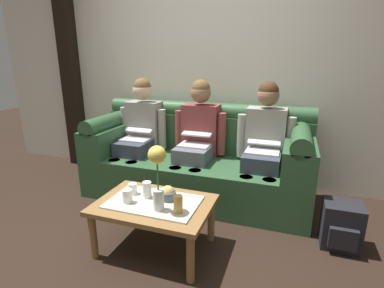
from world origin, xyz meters
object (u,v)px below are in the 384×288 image
at_px(couch, 198,161).
at_px(snack_bowl, 168,194).
at_px(cup_far_left, 133,189).
at_px(person_left, 140,130).
at_px(cup_near_left, 127,196).
at_px(cup_far_center, 178,204).
at_px(backpack_right, 341,226).
at_px(cup_near_right, 147,190).
at_px(person_right, 264,141).
at_px(person_middle, 198,135).
at_px(coffee_table, 154,208).
at_px(flower_vase, 157,170).

xyz_separation_m(couch, snack_bowl, (0.09, -0.98, 0.08)).
height_order(snack_bowl, cup_far_left, snack_bowl).
distance_m(person_left, cup_near_left, 1.25).
xyz_separation_m(cup_far_center, backpack_right, (1.12, 0.60, -0.29)).
xyz_separation_m(cup_near_left, cup_near_right, (0.10, 0.12, 0.01)).
distance_m(person_right, snack_bowl, 1.16).
bearing_deg(person_middle, coffee_table, -90.00).
relative_size(coffee_table, backpack_right, 2.37).
relative_size(person_left, person_middle, 1.00).
distance_m(person_right, backpack_right, 0.99).
distance_m(couch, cup_near_left, 1.14).
xyz_separation_m(couch, person_right, (0.68, -0.00, 0.29)).
height_order(couch, snack_bowl, couch).
xyz_separation_m(snack_bowl, cup_near_left, (-0.26, -0.14, 0.01)).
relative_size(snack_bowl, backpack_right, 0.35).
relative_size(couch, person_middle, 1.88).
bearing_deg(cup_near_right, coffee_table, -29.69).
xyz_separation_m(person_left, flower_vase, (0.77, -1.15, 0.04)).
relative_size(coffee_table, cup_far_left, 9.93).
height_order(person_middle, cup_near_right, person_middle).
height_order(person_right, cup_far_center, person_right).
bearing_deg(backpack_right, person_right, 141.39).
height_order(person_left, cup_near_right, person_left).
xyz_separation_m(person_left, backpack_right, (2.03, -0.54, -0.48)).
xyz_separation_m(coffee_table, cup_far_left, (-0.21, 0.06, 0.10)).
height_order(cup_near_right, cup_far_left, cup_near_right).
xyz_separation_m(flower_vase, cup_far_left, (-0.30, 0.16, -0.26)).
relative_size(person_left, person_right, 1.00).
bearing_deg(couch, backpack_right, -21.85).
relative_size(person_left, coffee_table, 1.43).
bearing_deg(backpack_right, cup_near_right, -162.13).
bearing_deg(person_right, flower_vase, -117.17).
relative_size(couch, cup_far_left, 26.65).
relative_size(flower_vase, cup_far_left, 5.43).
height_order(couch, coffee_table, couch).
bearing_deg(cup_near_right, flower_vase, -41.21).
bearing_deg(person_middle, cup_near_right, -94.34).
distance_m(person_middle, coffee_table, 1.09).
bearing_deg(person_left, person_right, 0.01).
relative_size(person_middle, cup_near_right, 9.70).
height_order(person_left, person_middle, same).
distance_m(snack_bowl, cup_far_left, 0.30).
bearing_deg(person_middle, cup_far_left, -102.12).
relative_size(flower_vase, cup_near_left, 4.65).
xyz_separation_m(person_right, coffee_table, (-0.68, -1.04, -0.32)).
bearing_deg(person_right, backpack_right, -38.61).
height_order(flower_vase, snack_bowl, flower_vase).
bearing_deg(cup_far_center, coffee_table, 158.38).
distance_m(cup_near_left, cup_far_center, 0.41).
bearing_deg(flower_vase, cup_near_left, 174.47).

